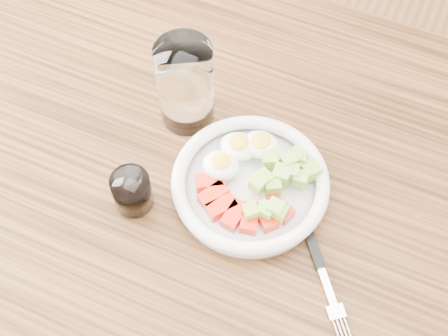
% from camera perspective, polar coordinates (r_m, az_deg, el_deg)
% --- Properties ---
extents(ground, '(4.00, 4.00, 0.00)m').
position_cam_1_polar(ground, '(1.71, 0.18, -14.15)').
color(ground, brown).
rests_on(ground, ground).
extents(dining_table, '(1.50, 0.90, 0.77)m').
position_cam_1_polar(dining_table, '(1.08, 0.27, -4.12)').
color(dining_table, brown).
rests_on(dining_table, ground).
extents(bowl, '(0.25, 0.25, 0.06)m').
position_cam_1_polar(bowl, '(0.97, 2.48, -1.23)').
color(bowl, white).
rests_on(bowl, dining_table).
extents(fork, '(0.15, 0.19, 0.01)m').
position_cam_1_polar(fork, '(0.95, 8.40, -7.81)').
color(fork, black).
rests_on(fork, dining_table).
extents(water_glass, '(0.09, 0.09, 0.16)m').
position_cam_1_polar(water_glass, '(1.00, -3.56, 7.60)').
color(water_glass, white).
rests_on(water_glass, dining_table).
extents(coffee_glass, '(0.06, 0.06, 0.07)m').
position_cam_1_polar(coffee_glass, '(0.96, -8.41, -2.15)').
color(coffee_glass, white).
rests_on(coffee_glass, dining_table).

